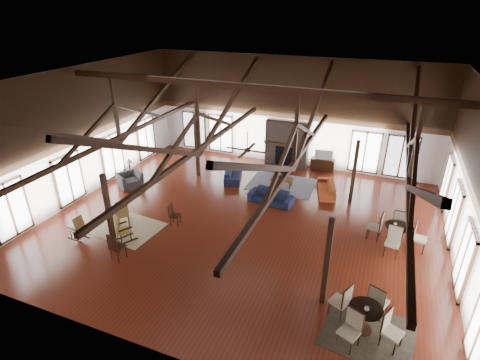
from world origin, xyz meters
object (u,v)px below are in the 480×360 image
at_px(sofa_navy_front, 271,197).
at_px(armchair, 130,180).
at_px(sofa_navy_left, 233,174).
at_px(sofa_orange, 326,188).
at_px(tv_console, 322,164).
at_px(cafe_table_far, 397,231).
at_px(cafe_table_near, 365,315).
at_px(coffee_table, 282,179).

distance_m(sofa_navy_front, armchair, 7.22).
height_order(sofa_navy_left, sofa_orange, sofa_navy_left).
bearing_deg(sofa_navy_left, armchair, 104.76).
bearing_deg(armchair, tv_console, -25.51).
height_order(sofa_orange, cafe_table_far, cafe_table_far).
xyz_separation_m(sofa_navy_left, armchair, (-4.51, -2.80, 0.07)).
distance_m(armchair, cafe_table_far, 12.62).
height_order(sofa_navy_left, cafe_table_near, cafe_table_near).
relative_size(armchair, tv_console, 0.88).
distance_m(armchair, cafe_table_near, 12.94).
relative_size(sofa_orange, cafe_table_near, 0.91).
bearing_deg(coffee_table, sofa_navy_front, -90.91).
xyz_separation_m(sofa_navy_front, coffee_table, (-0.00, 1.88, 0.07)).
bearing_deg(tv_console, sofa_navy_front, -108.04).
bearing_deg(sofa_navy_front, sofa_orange, 47.64).
xyz_separation_m(sofa_navy_left, tv_console, (4.16, 2.96, 0.03)).
xyz_separation_m(armchair, cafe_table_far, (12.61, -0.31, 0.20)).
height_order(sofa_orange, cafe_table_near, cafe_table_near).
bearing_deg(sofa_navy_front, tv_console, 78.92).
relative_size(sofa_navy_left, cafe_table_near, 0.93).
distance_m(armchair, tv_console, 10.41).
height_order(cafe_table_far, tv_console, cafe_table_far).
relative_size(sofa_navy_left, armchair, 1.79).
distance_m(cafe_table_near, cafe_table_far, 4.90).
relative_size(coffee_table, cafe_table_near, 0.52).
relative_size(sofa_orange, coffee_table, 1.77).
bearing_deg(sofa_navy_front, cafe_table_far, -7.19).
relative_size(sofa_navy_front, sofa_orange, 1.05).
xyz_separation_m(cafe_table_near, cafe_table_far, (0.75, 4.84, 0.00)).
xyz_separation_m(sofa_navy_front, sofa_orange, (2.23, 1.92, -0.01)).
bearing_deg(tv_console, armchair, -146.37).
bearing_deg(armchair, coffee_table, -36.69).
bearing_deg(sofa_orange, cafe_table_near, 3.01).
bearing_deg(cafe_table_far, coffee_table, 149.24).
bearing_deg(sofa_navy_left, cafe_table_far, -128.16).
relative_size(sofa_navy_left, tv_console, 1.57).
xyz_separation_m(sofa_navy_left, sofa_orange, (4.87, 0.19, -0.01)).
bearing_deg(tv_console, coffee_table, -118.54).
relative_size(sofa_orange, cafe_table_far, 0.90).
xyz_separation_m(sofa_navy_front, sofa_navy_left, (-2.63, 1.74, -0.01)).
bearing_deg(sofa_navy_left, tv_console, -71.71).
relative_size(sofa_navy_left, sofa_orange, 1.02).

